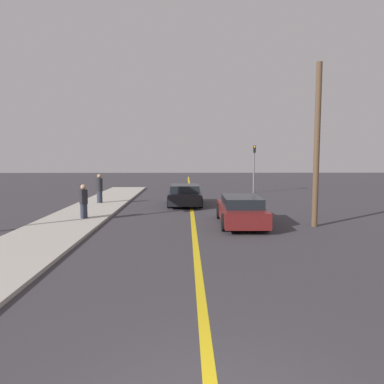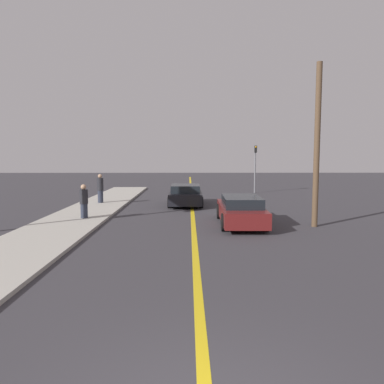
% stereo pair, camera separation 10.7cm
% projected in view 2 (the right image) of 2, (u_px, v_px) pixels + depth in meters
% --- Properties ---
extents(road_center_line, '(0.20, 60.00, 0.01)m').
position_uv_depth(road_center_line, '(192.00, 206.00, 21.90)').
color(road_center_line, gold).
rests_on(road_center_line, ground_plane).
extents(sidewalk_left, '(2.97, 30.02, 0.12)m').
position_uv_depth(sidewalk_left, '(85.00, 214.00, 18.87)').
color(sidewalk_left, '#ADA89E').
rests_on(sidewalk_left, ground_plane).
extents(car_near_right_lane, '(1.94, 4.76, 1.25)m').
position_uv_depth(car_near_right_lane, '(241.00, 210.00, 16.14)').
color(car_near_right_lane, maroon).
rests_on(car_near_right_lane, ground_plane).
extents(car_ahead_center, '(2.03, 4.19, 1.24)m').
position_uv_depth(car_ahead_center, '(186.00, 195.00, 22.45)').
color(car_ahead_center, black).
rests_on(car_ahead_center, ground_plane).
extents(pedestrian_near_curb, '(0.37, 0.37, 1.55)m').
position_uv_depth(pedestrian_near_curb, '(84.00, 201.00, 17.17)').
color(pedestrian_near_curb, '#282D3D').
rests_on(pedestrian_near_curb, sidewalk_left).
extents(pedestrian_mid_group, '(0.38, 0.38, 1.74)m').
position_uv_depth(pedestrian_mid_group, '(100.00, 188.00, 22.67)').
color(pedestrian_mid_group, '#282D3D').
rests_on(pedestrian_mid_group, sidewalk_left).
extents(traffic_light, '(0.18, 0.40, 3.74)m').
position_uv_depth(traffic_light, '(255.00, 164.00, 29.56)').
color(traffic_light, slate).
rests_on(traffic_light, ground_plane).
extents(utility_pole, '(0.24, 0.24, 6.76)m').
position_uv_depth(utility_pole, '(317.00, 146.00, 15.43)').
color(utility_pole, brown).
rests_on(utility_pole, ground_plane).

